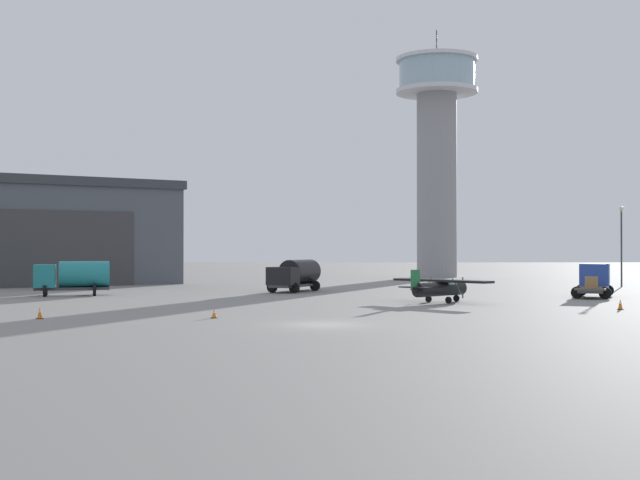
{
  "coord_description": "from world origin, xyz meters",
  "views": [
    {
      "loc": [
        0.42,
        -45.69,
        4.16
      ],
      "look_at": [
        -0.46,
        29.96,
        4.88
      ],
      "focal_mm": 47.25,
      "sensor_mm": 36.0,
      "label": 1
    }
  ],
  "objects_px": {
    "traffic_cone_mid_apron": "(620,304)",
    "truck_fuel_tanker_teal": "(73,276)",
    "control_tower": "(437,140)",
    "traffic_cone_near_left": "(214,313)",
    "airplane_black": "(439,287)",
    "traffic_cone_near_right": "(40,313)",
    "truck_fuel_tanker_black": "(296,274)",
    "truck_flatbed_blue": "(594,281)",
    "light_post_west": "(621,239)"
  },
  "relations": [
    {
      "from": "traffic_cone_mid_apron",
      "to": "truck_fuel_tanker_teal",
      "type": "bearing_deg",
      "value": 158.87
    },
    {
      "from": "control_tower",
      "to": "traffic_cone_near_left",
      "type": "xyz_separation_m",
      "value": [
        -22.17,
        -70.38,
        -19.36
      ]
    },
    {
      "from": "traffic_cone_near_left",
      "to": "control_tower",
      "type": "bearing_deg",
      "value": 72.51
    },
    {
      "from": "airplane_black",
      "to": "traffic_cone_near_right",
      "type": "xyz_separation_m",
      "value": [
        -25.33,
        -14.58,
        -0.84
      ]
    },
    {
      "from": "truck_fuel_tanker_black",
      "to": "truck_flatbed_blue",
      "type": "bearing_deg",
      "value": 96.76
    },
    {
      "from": "truck_fuel_tanker_black",
      "to": "traffic_cone_near_left",
      "type": "bearing_deg",
      "value": 17.34
    },
    {
      "from": "truck_flatbed_blue",
      "to": "traffic_cone_near_left",
      "type": "distance_m",
      "value": 36.84
    },
    {
      "from": "control_tower",
      "to": "traffic_cone_near_right",
      "type": "bearing_deg",
      "value": -114.49
    },
    {
      "from": "truck_flatbed_blue",
      "to": "traffic_cone_near_right",
      "type": "distance_m",
      "value": 45.7
    },
    {
      "from": "control_tower",
      "to": "truck_flatbed_blue",
      "type": "relative_size",
      "value": 4.96
    },
    {
      "from": "control_tower",
      "to": "light_post_west",
      "type": "height_order",
      "value": "control_tower"
    },
    {
      "from": "control_tower",
      "to": "light_post_west",
      "type": "xyz_separation_m",
      "value": [
        15.88,
        -30.03,
        -14.51
      ]
    },
    {
      "from": "truck_fuel_tanker_black",
      "to": "traffic_cone_mid_apron",
      "type": "relative_size",
      "value": 9.98
    },
    {
      "from": "control_tower",
      "to": "traffic_cone_near_right",
      "type": "height_order",
      "value": "control_tower"
    },
    {
      "from": "traffic_cone_near_left",
      "to": "truck_flatbed_blue",
      "type": "bearing_deg",
      "value": 37.03
    },
    {
      "from": "traffic_cone_near_right",
      "to": "traffic_cone_mid_apron",
      "type": "bearing_deg",
      "value": 12.03
    },
    {
      "from": "truck_fuel_tanker_teal",
      "to": "traffic_cone_near_left",
      "type": "bearing_deg",
      "value": 107.88
    },
    {
      "from": "truck_flatbed_blue",
      "to": "traffic_cone_near_right",
      "type": "height_order",
      "value": "truck_flatbed_blue"
    },
    {
      "from": "traffic_cone_mid_apron",
      "to": "airplane_black",
      "type": "bearing_deg",
      "value": 149.22
    },
    {
      "from": "traffic_cone_mid_apron",
      "to": "traffic_cone_near_right",
      "type": "bearing_deg",
      "value": -167.97
    },
    {
      "from": "truck_fuel_tanker_teal",
      "to": "traffic_cone_near_right",
      "type": "height_order",
      "value": "truck_fuel_tanker_teal"
    },
    {
      "from": "truck_flatbed_blue",
      "to": "traffic_cone_mid_apron",
      "type": "bearing_deg",
      "value": -169.9
    },
    {
      "from": "truck_fuel_tanker_teal",
      "to": "light_post_west",
      "type": "distance_m",
      "value": 56.36
    },
    {
      "from": "airplane_black",
      "to": "truck_fuel_tanker_black",
      "type": "distance_m",
      "value": 19.99
    },
    {
      "from": "light_post_west",
      "to": "traffic_cone_near_right",
      "type": "relative_size",
      "value": 11.79
    },
    {
      "from": "light_post_west",
      "to": "truck_flatbed_blue",
      "type": "bearing_deg",
      "value": -115.47
    },
    {
      "from": "airplane_black",
      "to": "truck_fuel_tanker_black",
      "type": "bearing_deg",
      "value": 80.6
    },
    {
      "from": "truck_fuel_tanker_black",
      "to": "traffic_cone_mid_apron",
      "type": "height_order",
      "value": "truck_fuel_tanker_black"
    },
    {
      "from": "truck_fuel_tanker_teal",
      "to": "traffic_cone_mid_apron",
      "type": "height_order",
      "value": "truck_fuel_tanker_teal"
    },
    {
      "from": "truck_fuel_tanker_teal",
      "to": "traffic_cone_near_right",
      "type": "bearing_deg",
      "value": 86.93
    },
    {
      "from": "truck_fuel_tanker_teal",
      "to": "traffic_cone_near_left",
      "type": "relative_size",
      "value": 11.4
    },
    {
      "from": "truck_fuel_tanker_black",
      "to": "truck_fuel_tanker_teal",
      "type": "bearing_deg",
      "value": -46.39
    },
    {
      "from": "truck_fuel_tanker_black",
      "to": "light_post_west",
      "type": "height_order",
      "value": "light_post_west"
    },
    {
      "from": "traffic_cone_near_right",
      "to": "airplane_black",
      "type": "bearing_deg",
      "value": 29.91
    },
    {
      "from": "control_tower",
      "to": "traffic_cone_mid_apron",
      "type": "height_order",
      "value": "control_tower"
    },
    {
      "from": "truck_flatbed_blue",
      "to": "light_post_west",
      "type": "xyz_separation_m",
      "value": [
        8.66,
        18.17,
        3.79
      ]
    },
    {
      "from": "truck_fuel_tanker_black",
      "to": "traffic_cone_mid_apron",
      "type": "bearing_deg",
      "value": 68.91
    },
    {
      "from": "control_tower",
      "to": "truck_fuel_tanker_teal",
      "type": "relative_size",
      "value": 5.27
    },
    {
      "from": "traffic_cone_near_left",
      "to": "traffic_cone_mid_apron",
      "type": "distance_m",
      "value": 27.45
    },
    {
      "from": "control_tower",
      "to": "truck_fuel_tanker_black",
      "type": "bearing_deg",
      "value": -114.83
    },
    {
      "from": "truck_fuel_tanker_black",
      "to": "traffic_cone_near_right",
      "type": "relative_size",
      "value": 9.96
    },
    {
      "from": "control_tower",
      "to": "truck_fuel_tanker_teal",
      "type": "xyz_separation_m",
      "value": [
        -37.78,
        -46.92,
        -17.95
      ]
    },
    {
      "from": "traffic_cone_near_left",
      "to": "airplane_black",
      "type": "bearing_deg",
      "value": 42.62
    },
    {
      "from": "light_post_west",
      "to": "airplane_black",
      "type": "bearing_deg",
      "value": -130.93
    },
    {
      "from": "airplane_black",
      "to": "traffic_cone_near_right",
      "type": "height_order",
      "value": "airplane_black"
    },
    {
      "from": "traffic_cone_near_right",
      "to": "traffic_cone_mid_apron",
      "type": "distance_m",
      "value": 37.5
    },
    {
      "from": "control_tower",
      "to": "light_post_west",
      "type": "relative_size",
      "value": 4.11
    },
    {
      "from": "truck_fuel_tanker_teal",
      "to": "light_post_west",
      "type": "relative_size",
      "value": 0.78
    },
    {
      "from": "truck_fuel_tanker_teal",
      "to": "light_post_west",
      "type": "xyz_separation_m",
      "value": [
        53.66,
        16.89,
        3.44
      ]
    },
    {
      "from": "light_post_west",
      "to": "traffic_cone_near_left",
      "type": "xyz_separation_m",
      "value": [
        -38.05,
        -40.35,
        -4.85
      ]
    }
  ]
}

